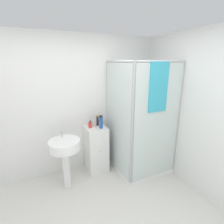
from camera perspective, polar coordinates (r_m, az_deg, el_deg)
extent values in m
cube|color=white|center=(3.22, -13.80, 1.67)|extent=(6.40, 0.06, 2.50)
cube|color=white|center=(2.79, 32.49, -2.75)|extent=(0.06, 6.40, 2.50)
cube|color=white|center=(3.70, 8.53, -16.44)|extent=(0.95, 0.95, 0.09)
cylinder|color=#B2B2B7|center=(3.90, 11.04, 0.93)|extent=(0.04, 0.04, 2.05)
cylinder|color=#B2B2B7|center=(3.45, -1.41, -0.78)|extent=(0.04, 0.04, 2.05)
cylinder|color=#B2B2B7|center=(3.24, 20.61, -3.00)|extent=(0.04, 0.04, 2.05)
cylinder|color=#B2B2B7|center=(2.68, 6.62, -5.99)|extent=(0.04, 0.04, 2.05)
cylinder|color=#B2B2B7|center=(2.76, 15.79, 15.59)|extent=(0.92, 0.04, 0.04)
cylinder|color=#B2B2B7|center=(3.51, 5.63, 16.12)|extent=(0.92, 0.04, 0.04)
cylinder|color=#B2B2B7|center=(2.88, 2.31, 16.16)|extent=(0.04, 0.92, 0.04)
cylinder|color=#B2B2B7|center=(3.41, 16.68, 15.54)|extent=(0.04, 0.92, 0.04)
cube|color=silver|center=(2.92, 14.47, -3.97)|extent=(0.88, 0.01, 1.92)
cube|color=silver|center=(3.04, 1.90, -2.62)|extent=(0.01, 0.88, 1.92)
cylinder|color=#B7BABF|center=(3.77, 8.74, -2.10)|extent=(0.02, 0.02, 1.54)
cylinder|color=#B7BABF|center=(3.57, 9.74, 9.78)|extent=(0.07, 0.07, 0.04)
cube|color=#38ADC6|center=(2.73, 14.96, 7.73)|extent=(0.33, 0.03, 0.75)
cube|color=white|center=(3.41, -5.15, -11.80)|extent=(0.37, 0.40, 0.87)
sphere|color=gold|center=(3.21, -3.85, -12.72)|extent=(0.02, 0.02, 0.02)
cylinder|color=white|center=(3.10, -14.67, -17.36)|extent=(0.12, 0.12, 0.69)
cylinder|color=white|center=(2.89, -15.27, -10.38)|extent=(0.49, 0.49, 0.15)
cylinder|color=#B7BABF|center=(2.99, -16.08, -6.59)|extent=(0.02, 0.02, 0.13)
cube|color=#B7BABF|center=(2.94, -16.04, -5.85)|extent=(0.02, 0.07, 0.02)
cylinder|color=red|center=(3.19, -7.15, -4.22)|extent=(0.06, 0.06, 0.10)
cylinder|color=black|center=(3.17, -7.19, -3.17)|extent=(0.02, 0.02, 0.02)
cube|color=black|center=(3.15, -7.11, -2.98)|extent=(0.02, 0.03, 0.01)
cylinder|color=#281E33|center=(3.28, -4.74, -2.88)|extent=(0.05, 0.05, 0.18)
cylinder|color=gold|center=(3.24, -4.78, -1.18)|extent=(0.04, 0.04, 0.02)
cylinder|color=#1E4C93|center=(3.13, -3.60, -3.46)|extent=(0.07, 0.07, 0.21)
cylinder|color=black|center=(3.09, -3.64, -1.40)|extent=(0.06, 0.06, 0.02)
cylinder|color=beige|center=(3.24, -5.97, -3.68)|extent=(0.04, 0.04, 0.12)
cylinder|color=silver|center=(3.22, -6.01, -2.50)|extent=(0.01, 0.01, 0.02)
cube|color=silver|center=(3.20, -5.95, -2.28)|extent=(0.01, 0.02, 0.01)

